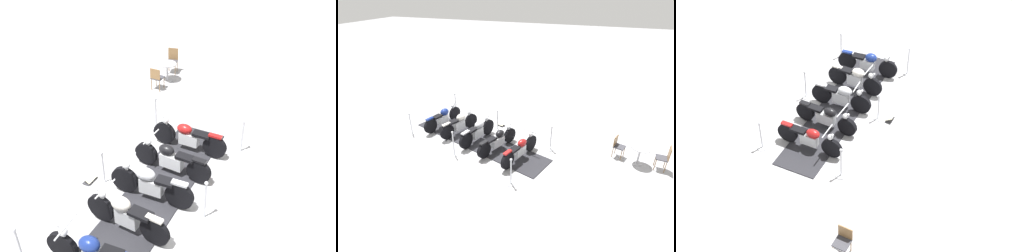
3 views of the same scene
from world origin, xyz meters
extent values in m
plane|color=#B2B2B7|center=(0.00, 0.00, 0.00)|extent=(80.00, 80.00, 0.00)
cube|color=#28282D|center=(0.00, 0.00, 0.02)|extent=(6.83, 3.32, 0.03)
cylinder|color=black|center=(-2.39, -0.09, 0.37)|extent=(0.32, 0.68, 0.68)
cylinder|color=black|center=(-1.92, 1.40, 0.37)|extent=(0.32, 0.68, 0.68)
cube|color=silver|center=(-2.16, 0.66, 0.40)|extent=(0.38, 0.61, 0.36)
ellipsoid|color=#AD1919|center=(-2.20, 0.52, 0.70)|extent=(0.41, 0.52, 0.29)
cube|color=black|center=(-2.04, 1.02, 0.66)|extent=(0.40, 0.57, 0.08)
cube|color=#AD1919|center=(-1.92, 1.40, 0.74)|extent=(0.25, 0.40, 0.06)
cylinder|color=silver|center=(-2.37, -0.02, 0.66)|extent=(0.15, 0.28, 0.58)
cylinder|color=silver|center=(-2.35, 0.05, 1.01)|extent=(0.63, 0.23, 0.04)
sphere|color=silver|center=(-2.38, -0.05, 0.81)|extent=(0.18, 0.18, 0.18)
cylinder|color=black|center=(-1.35, -0.41, 0.36)|extent=(0.35, 0.66, 0.65)
cylinder|color=black|center=(-0.81, 1.07, 0.36)|extent=(0.35, 0.66, 0.65)
cube|color=silver|center=(-1.08, 0.33, 0.40)|extent=(0.45, 0.67, 0.38)
ellipsoid|color=black|center=(-1.13, 0.18, 0.71)|extent=(0.42, 0.51, 0.29)
cube|color=black|center=(-0.94, 0.70, 0.66)|extent=(0.42, 0.57, 0.08)
cube|color=black|center=(-0.81, 1.07, 0.71)|extent=(0.28, 0.39, 0.06)
cylinder|color=silver|center=(-1.32, -0.33, 0.63)|extent=(0.17, 0.32, 0.55)
cylinder|color=silver|center=(-1.29, -0.25, 0.97)|extent=(0.73, 0.29, 0.04)
sphere|color=silver|center=(-1.32, -0.34, 0.77)|extent=(0.18, 0.18, 0.18)
cylinder|color=black|center=(-0.18, -0.70, 0.39)|extent=(0.30, 0.72, 0.71)
cylinder|color=black|center=(0.18, 0.70, 0.39)|extent=(0.30, 0.72, 0.71)
cube|color=silver|center=(0.00, 0.00, 0.43)|extent=(0.36, 0.62, 0.40)
ellipsoid|color=#B7BAC1|center=(-0.04, -0.14, 0.76)|extent=(0.43, 0.57, 0.32)
cube|color=black|center=(0.09, 0.35, 0.71)|extent=(0.39, 0.51, 0.08)
cube|color=#B7BAC1|center=(0.18, 0.70, 0.78)|extent=(0.24, 0.42, 0.06)
cylinder|color=silver|center=(-0.16, -0.62, 0.69)|extent=(0.15, 0.32, 0.61)
cylinder|color=silver|center=(-0.14, -0.54, 1.06)|extent=(0.59, 0.19, 0.04)
sphere|color=silver|center=(-0.17, -0.64, 0.86)|extent=(0.18, 0.18, 0.18)
cylinder|color=black|center=(0.83, -0.99, 0.38)|extent=(0.35, 0.70, 0.70)
cylinder|color=black|center=(1.32, 0.34, 0.38)|extent=(0.35, 0.70, 0.70)
cube|color=silver|center=(1.08, -0.33, 0.44)|extent=(0.37, 0.57, 0.43)
ellipsoid|color=silver|center=(1.03, -0.45, 0.79)|extent=(0.47, 0.56, 0.32)
cube|color=black|center=(1.20, 0.02, 0.74)|extent=(0.45, 0.58, 0.08)
cube|color=silver|center=(1.32, 0.34, 0.76)|extent=(0.26, 0.41, 0.06)
cylinder|color=silver|center=(0.87, -0.91, 0.68)|extent=(0.18, 0.34, 0.59)
cylinder|color=silver|center=(0.90, -0.82, 1.04)|extent=(0.67, 0.27, 0.04)
sphere|color=silver|center=(0.86, -0.91, 0.84)|extent=(0.18, 0.18, 0.18)
cylinder|color=black|center=(1.98, -1.44, 0.38)|extent=(0.26, 0.70, 0.69)
cylinder|color=black|center=(2.33, 0.13, 0.38)|extent=(0.26, 0.70, 0.69)
cube|color=silver|center=(2.16, -0.66, 0.40)|extent=(0.32, 0.57, 0.36)
ellipsoid|color=navy|center=(2.13, -0.79, 0.72)|extent=(0.42, 0.51, 0.33)
cube|color=black|center=(2.23, -0.32, 0.67)|extent=(0.39, 0.51, 0.08)
cube|color=navy|center=(2.33, 0.13, 0.75)|extent=(0.22, 0.40, 0.06)
cylinder|color=silver|center=(2.00, -1.35, 0.67)|extent=(0.14, 0.36, 0.58)
cylinder|color=silver|center=(2.02, -1.26, 1.03)|extent=(0.74, 0.20, 0.04)
sphere|color=silver|center=(2.00, -1.35, 0.83)|extent=(0.18, 0.18, 0.18)
cylinder|color=silver|center=(-0.40, -1.32, 0.01)|extent=(0.30, 0.30, 0.03)
cylinder|color=silver|center=(-0.40, -1.32, 0.48)|extent=(0.05, 0.05, 0.91)
sphere|color=silver|center=(-0.40, -1.32, 0.97)|extent=(0.09, 0.09, 0.09)
cylinder|color=silver|center=(2.32, -2.15, 0.01)|extent=(0.28, 0.28, 0.03)
cylinder|color=silver|center=(2.32, -2.15, 0.55)|extent=(0.05, 0.05, 1.04)
sphere|color=silver|center=(2.32, -2.15, 1.10)|extent=(0.09, 0.09, 0.09)
cylinder|color=silver|center=(-2.32, 2.15, 0.01)|extent=(0.36, 0.36, 0.03)
cylinder|color=silver|center=(-2.32, 2.15, 0.50)|extent=(0.05, 0.05, 0.96)
sphere|color=silver|center=(-2.32, 2.15, 1.02)|extent=(0.09, 0.09, 0.09)
cylinder|color=silver|center=(-3.13, -0.49, 0.01)|extent=(0.35, 0.35, 0.03)
cylinder|color=silver|center=(-3.13, -0.49, 0.52)|extent=(0.05, 0.05, 1.00)
sphere|color=silver|center=(-3.13, -0.49, 1.06)|extent=(0.09, 0.09, 0.09)
cylinder|color=silver|center=(3.13, 0.49, 0.01)|extent=(0.31, 0.31, 0.03)
cylinder|color=silver|center=(3.13, 0.49, 0.49)|extent=(0.05, 0.05, 0.94)
sphere|color=silver|center=(3.13, 0.49, 1.00)|extent=(0.09, 0.09, 0.09)
cylinder|color=silver|center=(0.40, 1.32, 0.01)|extent=(0.31, 0.31, 0.03)
cylinder|color=silver|center=(0.40, 1.32, 0.53)|extent=(0.05, 0.05, 1.00)
sphere|color=silver|center=(0.40, 1.32, 1.06)|extent=(0.09, 0.09, 0.09)
cube|color=#333338|center=(-0.41, -1.73, 0.01)|extent=(0.44, 0.31, 0.02)
cube|color=beige|center=(-0.41, -1.73, 0.14)|extent=(0.42, 0.34, 0.15)
cylinder|color=olive|center=(-5.89, -0.71, 0.22)|extent=(0.03, 0.03, 0.44)
cylinder|color=olive|center=(-5.68, -1.14, 0.22)|extent=(0.03, 0.03, 0.44)
cylinder|color=olive|center=(-5.57, -0.82, 0.22)|extent=(0.03, 0.03, 0.44)
cube|color=#3F3F47|center=(-5.78, -0.92, 0.46)|extent=(0.51, 0.51, 0.04)
cube|color=olive|center=(-5.61, -0.98, 0.68)|extent=(0.16, 0.39, 0.39)
camera|label=1|loc=(6.71, 1.50, 6.65)|focal=40.78mm
camera|label=2|loc=(-4.69, 8.89, 6.12)|focal=28.21mm
camera|label=3|loc=(-12.73, -2.02, 10.70)|focal=51.72mm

